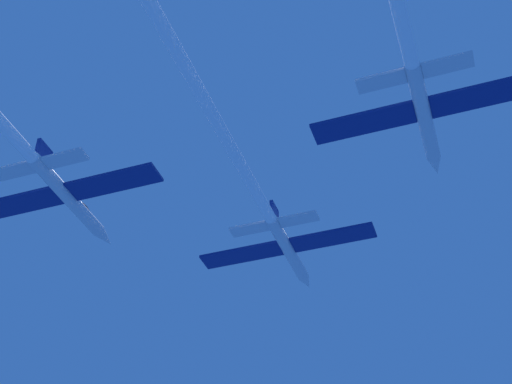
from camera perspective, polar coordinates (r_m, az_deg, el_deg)
jet_lead at (r=55.87m, az=-0.42°, el=0.75°), size 15.64×39.94×2.59m
jet_right_wing at (r=45.26m, az=11.32°, el=13.84°), size 15.64×38.48×2.59m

